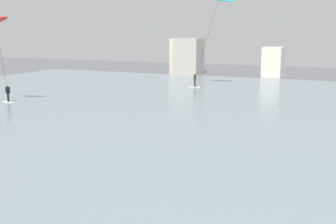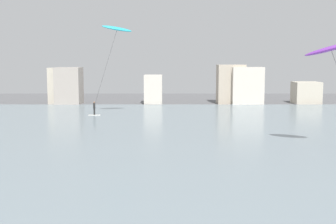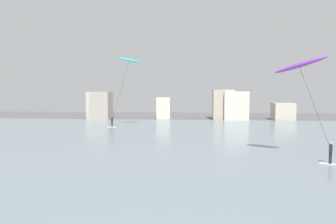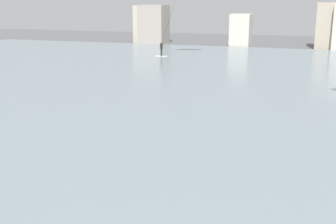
# 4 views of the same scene
# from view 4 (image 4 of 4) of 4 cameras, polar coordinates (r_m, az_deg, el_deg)

# --- Properties ---
(water_bay) EXTENTS (84.00, 52.00, 0.10)m
(water_bay) POSITION_cam_4_polar(r_m,az_deg,el_deg) (34.08, 9.35, 3.89)
(water_bay) COLOR gray
(water_bay) RESTS_ON ground
(far_shore_buildings) EXTENTS (41.60, 4.75, 5.98)m
(far_shore_buildings) POSITION_cam_4_polar(r_m,az_deg,el_deg) (61.50, 12.83, 10.85)
(far_shore_buildings) COLOR beige
(far_shore_buildings) RESTS_ON ground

